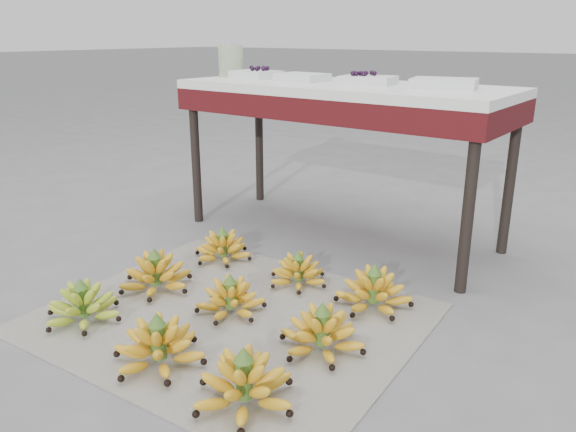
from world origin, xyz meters
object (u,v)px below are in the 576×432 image
Objects in this scene: bunch_back_right at (374,292)px; newspaper_mat at (231,317)px; tray_far_left at (256,74)px; bunch_front_right at (244,384)px; tray_far_right at (444,83)px; bunch_mid_center at (231,299)px; vendor_table at (342,102)px; bunch_back_center at (298,272)px; bunch_front_center at (159,346)px; bunch_back_left at (223,248)px; bunch_mid_left at (156,275)px; glass_jar at (231,61)px; tray_right at (367,80)px; bunch_front_left at (83,306)px; tray_left at (302,77)px; bunch_mid_right at (322,334)px.

newspaper_mat is at bearing -149.37° from bunch_back_right.
bunch_front_right is at bearing -51.47° from tray_far_left.
tray_far_right is at bearing 79.27° from bunch_back_right.
vendor_table is (-0.13, 0.92, 0.60)m from bunch_mid_center.
bunch_mid_center is 1.18× the size of tray_far_left.
tray_far_left is (-0.69, 0.59, 0.70)m from bunch_back_center.
bunch_front_center is 0.83m from bunch_back_left.
bunch_mid_left is 2.01× the size of glass_jar.
bunch_back_left is (-0.41, 0.72, -0.01)m from bunch_front_center.
bunch_front_right is 0.22× the size of vendor_table.
bunch_back_right is 1.32× the size of tray_right.
bunch_front_center is 1.62m from tray_far_left.
bunch_front_left is 0.84× the size of bunch_front_center.
tray_far_left is (-1.02, 0.58, 0.69)m from bunch_back_right.
bunch_front_right is 1.31× the size of tray_far_left.
tray_left is at bearing 98.65° from bunch_mid_left.
bunch_back_right is (0.38, 0.34, 0.01)m from bunch_mid_center.
bunch_front_right reaches higher than bunch_mid_center.
bunch_front_right is 1.07× the size of bunch_mid_left.
vendor_table is 5.81× the size of tray_far_left.
bunch_back_center is 0.18× the size of vendor_table.
tray_far_right is (-0.05, 0.62, 0.69)m from bunch_back_right.
bunch_mid_right is 0.97× the size of bunch_back_right.
tray_right is at bearing 1.57° from glass_jar.
bunch_front_left is at bearing -90.63° from tray_left.
newspaper_mat is at bearing -87.78° from tray_right.
bunch_front_center is at bearing -56.22° from glass_jar.
bunch_mid_right is at bearing -34.87° from bunch_back_center.
bunch_mid_left is (-0.39, -0.01, 0.06)m from newspaper_mat.
bunch_front_left is 0.83× the size of bunch_mid_right.
bunch_mid_right is (0.76, 0.02, -0.00)m from bunch_mid_left.
bunch_front_center is 1.01× the size of bunch_mid_left.
newspaper_mat is 0.50m from bunch_front_right.
tray_far_left is at bearing 135.43° from bunch_back_right.
bunch_back_right is at bearing -85.56° from tray_far_right.
vendor_table is 0.24m from tray_left.
tray_far_left is 1.03× the size of tray_right.
bunch_front_center is 1.19× the size of bunch_back_center.
bunch_mid_right is (0.40, -0.01, 0.01)m from bunch_mid_center.
newspaper_mat is at bearing -65.76° from bunch_mid_center.
bunch_front_left is 1.03× the size of tray_far_left.
bunch_front_center is at bearing -60.11° from bunch_back_left.
newspaper_mat is at bearing 151.20° from bunch_front_right.
glass_jar is at bearing 111.75° from bunch_front_left.
vendor_table reaches higher than bunch_front_center.
tray_far_left is (-0.28, 0.95, 0.69)m from bunch_mid_left.
tray_right is (-0.41, 0.96, 0.70)m from bunch_mid_right.
bunch_front_left is at bearing -118.05° from tray_far_right.
vendor_table is (0.24, 1.28, 0.59)m from bunch_front_left.
bunch_front_right is 0.82m from bunch_mid_left.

